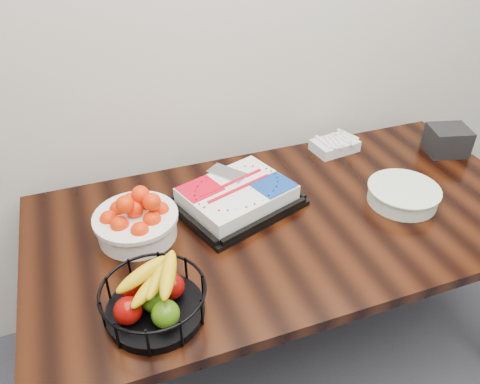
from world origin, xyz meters
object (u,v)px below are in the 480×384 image
object	(u,v)px
tangerine_bowl	(136,217)
napkin_box	(447,140)
fruit_basket	(154,298)
plate_stack	(403,195)
cake_tray	(237,197)
table	(291,234)

from	to	relation	value
tangerine_bowl	napkin_box	size ratio (longest dim) A/B	1.74
fruit_basket	plate_stack	distance (m)	0.97
plate_stack	napkin_box	distance (m)	0.46
cake_tray	napkin_box	world-z (taller)	napkin_box
table	plate_stack	world-z (taller)	plate_stack
table	cake_tray	distance (m)	0.24
table	napkin_box	distance (m)	0.83
tangerine_bowl	napkin_box	xyz separation A→B (m)	(1.33, 0.09, -0.02)
tangerine_bowl	fruit_basket	world-z (taller)	tangerine_bowl
tangerine_bowl	plate_stack	world-z (taller)	tangerine_bowl
plate_stack	napkin_box	world-z (taller)	napkin_box
tangerine_bowl	fruit_basket	distance (m)	0.35
cake_tray	plate_stack	world-z (taller)	cake_tray
napkin_box	cake_tray	bearing A→B (deg)	-176.85
tangerine_bowl	plate_stack	size ratio (longest dim) A/B	1.07
napkin_box	tangerine_bowl	bearing A→B (deg)	-175.97
napkin_box	fruit_basket	bearing A→B (deg)	-161.74
cake_tray	fruit_basket	size ratio (longest dim) A/B	1.73
fruit_basket	plate_stack	size ratio (longest dim) A/B	1.11
napkin_box	table	bearing A→B (deg)	-167.66
plate_stack	table	bearing A→B (deg)	171.19
fruit_basket	napkin_box	distance (m)	1.41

